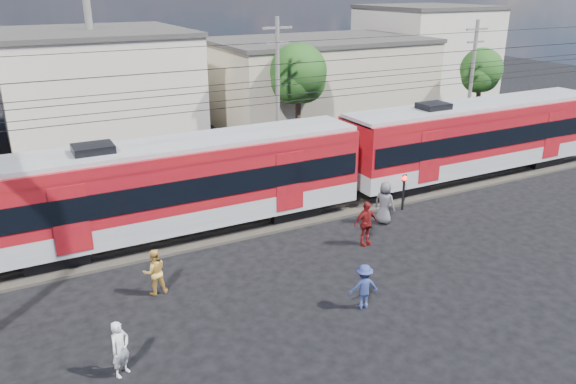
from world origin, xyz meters
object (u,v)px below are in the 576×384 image
Objects in this scene: commuter_train at (183,182)px; car_silver at (514,125)px; crossing_signal at (404,186)px; pedestrian_c at (364,287)px; pedestrian_a at (120,349)px.

commuter_train is 26.95m from car_silver.
commuter_train is 28.42× the size of crossing_signal.
pedestrian_c is 0.40× the size of car_silver.
car_silver is (26.30, 5.64, -1.72)m from commuter_train.
car_silver is (30.79, 13.71, -0.16)m from pedestrian_a.
commuter_train reaches higher than crossing_signal.
car_silver is at bearing 12.10° from commuter_train.
crossing_signal reaches higher than car_silver.
pedestrian_c is (7.88, -0.30, -0.04)m from pedestrian_a.
pedestrian_a is 33.71m from car_silver.
commuter_train is 31.77× the size of pedestrian_c.
crossing_signal is at bearing -122.00° from pedestrian_c.
crossing_signal reaches higher than pedestrian_c.
commuter_train is at bearing 168.12° from crossing_signal.
commuter_train is 9.37m from pedestrian_a.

